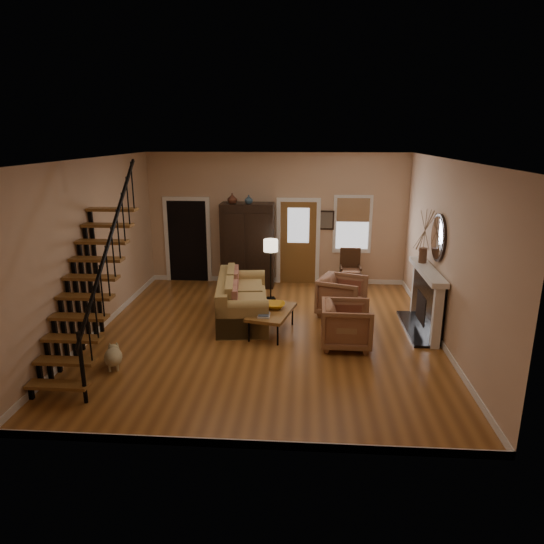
# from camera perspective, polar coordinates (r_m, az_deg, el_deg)

# --- Properties ---
(room) EXTENTS (7.00, 7.33, 3.30)m
(room) POSITION_cam_1_polar(r_m,az_deg,el_deg) (10.64, -2.26, 3.90)
(room) COLOR #975A26
(room) RESTS_ON ground
(staircase) EXTENTS (0.94, 2.80, 3.20)m
(staircase) POSITION_cam_1_polar(r_m,az_deg,el_deg) (8.35, -20.99, 0.17)
(staircase) COLOR brown
(staircase) RESTS_ON ground
(fireplace) EXTENTS (0.33, 1.95, 2.30)m
(fireplace) POSITION_cam_1_polar(r_m,az_deg,el_deg) (9.85, 17.92, -2.48)
(fireplace) COLOR black
(fireplace) RESTS_ON ground
(armoire) EXTENTS (1.30, 0.60, 2.10)m
(armoire) POSITION_cam_1_polar(r_m,az_deg,el_deg) (12.11, -2.87, 3.17)
(armoire) COLOR black
(armoire) RESTS_ON ground
(vase_a) EXTENTS (0.24, 0.24, 0.25)m
(vase_a) POSITION_cam_1_polar(r_m,az_deg,el_deg) (11.86, -4.70, 8.62)
(vase_a) COLOR #4C2619
(vase_a) RESTS_ON armoire
(vase_b) EXTENTS (0.20, 0.20, 0.21)m
(vase_b) POSITION_cam_1_polar(r_m,az_deg,el_deg) (11.81, -2.76, 8.53)
(vase_b) COLOR #334C60
(vase_b) RESTS_ON armoire
(sofa) EXTENTS (1.26, 2.40, 0.86)m
(sofa) POSITION_cam_1_polar(r_m,az_deg,el_deg) (10.08, -3.48, -3.16)
(sofa) COLOR #A08249
(sofa) RESTS_ON ground
(coffee_table) EXTENTS (0.95, 1.32, 0.46)m
(coffee_table) POSITION_cam_1_polar(r_m,az_deg,el_deg) (9.40, -0.05, -5.87)
(coffee_table) COLOR brown
(coffee_table) RESTS_ON ground
(bowl) EXTENTS (0.41, 0.41, 0.10)m
(bowl) POSITION_cam_1_polar(r_m,az_deg,el_deg) (9.44, 0.31, -3.96)
(bowl) COLOR orange
(bowl) RESTS_ON coffee_table
(books) EXTENTS (0.22, 0.30, 0.06)m
(books) POSITION_cam_1_polar(r_m,az_deg,el_deg) (9.03, -0.95, -5.03)
(books) COLOR beige
(books) RESTS_ON coffee_table
(armchair_left) EXTENTS (0.92, 0.90, 0.82)m
(armchair_left) POSITION_cam_1_polar(r_m,az_deg,el_deg) (8.86, 8.76, -6.18)
(armchair_left) COLOR brown
(armchair_left) RESTS_ON ground
(armchair_right) EXTENTS (1.18, 1.16, 0.84)m
(armchair_right) POSITION_cam_1_polar(r_m,az_deg,el_deg) (10.36, 8.25, -2.82)
(armchair_right) COLOR brown
(armchair_right) RESTS_ON ground
(floor_lamp) EXTENTS (0.40, 0.40, 1.43)m
(floor_lamp) POSITION_cam_1_polar(r_m,az_deg,el_deg) (11.12, -0.15, 0.24)
(floor_lamp) COLOR black
(floor_lamp) RESTS_ON ground
(side_chair) EXTENTS (0.54, 0.54, 1.02)m
(side_chair) POSITION_cam_1_polar(r_m,az_deg,el_deg) (12.02, 9.21, 0.22)
(side_chair) COLOR #3C2413
(side_chair) RESTS_ON ground
(dog) EXTENTS (0.43, 0.56, 0.36)m
(dog) POSITION_cam_1_polar(r_m,az_deg,el_deg) (8.47, -18.16, -9.63)
(dog) COLOR #C7B988
(dog) RESTS_ON ground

